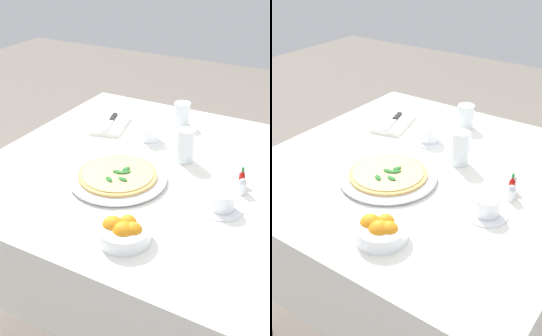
# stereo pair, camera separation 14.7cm
# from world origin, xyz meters

# --- Properties ---
(ground_plane) EXTENTS (8.00, 8.00, 0.00)m
(ground_plane) POSITION_xyz_m (0.00, 0.00, 0.00)
(ground_plane) COLOR slate
(dining_table) EXTENTS (1.15, 1.15, 0.75)m
(dining_table) POSITION_xyz_m (0.00, 0.00, 0.62)
(dining_table) COLOR white
(dining_table) RESTS_ON ground_plane
(pizza_plate) EXTENTS (0.34, 0.34, 0.02)m
(pizza_plate) POSITION_xyz_m (0.15, -0.05, 0.76)
(pizza_plate) COLOR white
(pizza_plate) RESTS_ON dining_table
(pizza) EXTENTS (0.27, 0.27, 0.02)m
(pizza) POSITION_xyz_m (0.15, -0.05, 0.78)
(pizza) COLOR #DBAD60
(pizza) RESTS_ON pizza_plate
(coffee_cup_right_edge) EXTENTS (0.13, 0.13, 0.07)m
(coffee_cup_right_edge) POSITION_xyz_m (-0.18, -0.10, 0.78)
(coffee_cup_right_edge) COLOR white
(coffee_cup_right_edge) RESTS_ON dining_table
(coffee_cup_left_edge) EXTENTS (0.13, 0.13, 0.06)m
(coffee_cup_left_edge) POSITION_xyz_m (0.14, 0.31, 0.78)
(coffee_cup_left_edge) COLOR white
(coffee_cup_left_edge) RESTS_ON dining_table
(water_glass_near_right) EXTENTS (0.07, 0.07, 0.10)m
(water_glass_near_right) POSITION_xyz_m (-0.39, -0.05, 0.80)
(water_glass_near_right) COLOR white
(water_glass_near_right) RESTS_ON dining_table
(water_glass_far_left) EXTENTS (0.07, 0.07, 0.13)m
(water_glass_far_left) POSITION_xyz_m (-0.09, 0.09, 0.81)
(water_glass_far_left) COLOR white
(water_glass_far_left) RESTS_ON dining_table
(napkin_folded) EXTENTS (0.25, 0.18, 0.02)m
(napkin_folded) POSITION_xyz_m (-0.23, -0.31, 0.76)
(napkin_folded) COLOR white
(napkin_folded) RESTS_ON dining_table
(dinner_knife) EXTENTS (0.19, 0.08, 0.01)m
(dinner_knife) POSITION_xyz_m (-0.23, -0.31, 0.78)
(dinner_knife) COLOR silver
(dinner_knife) RESTS_ON napkin_folded
(citrus_bowl) EXTENTS (0.15, 0.15, 0.07)m
(citrus_bowl) POSITION_xyz_m (0.41, 0.12, 0.78)
(citrus_bowl) COLOR white
(citrus_bowl) RESTS_ON dining_table
(hot_sauce_bottle) EXTENTS (0.02, 0.02, 0.08)m
(hot_sauce_bottle) POSITION_xyz_m (-0.00, 0.33, 0.79)
(hot_sauce_bottle) COLOR #B7140F
(hot_sauce_bottle) RESTS_ON dining_table
(salt_shaker) EXTENTS (0.03, 0.03, 0.06)m
(salt_shaker) POSITION_xyz_m (0.02, 0.34, 0.78)
(salt_shaker) COLOR white
(salt_shaker) RESTS_ON dining_table
(pepper_shaker) EXTENTS (0.03, 0.03, 0.06)m
(pepper_shaker) POSITION_xyz_m (-0.03, 0.32, 0.78)
(pepper_shaker) COLOR white
(pepper_shaker) RESTS_ON dining_table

